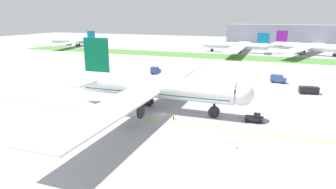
# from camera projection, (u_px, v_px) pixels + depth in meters

# --- Properties ---
(ground_plane) EXTENTS (600.00, 600.00, 0.00)m
(ground_plane) POSITION_uv_depth(u_px,v_px,m) (162.00, 115.00, 78.09)
(ground_plane) COLOR #9E9EA3
(ground_plane) RESTS_ON ground
(apron_taxi_line) EXTENTS (280.00, 0.36, 0.01)m
(apron_taxi_line) POSITION_uv_depth(u_px,v_px,m) (156.00, 120.00, 74.66)
(apron_taxi_line) COLOR yellow
(apron_taxi_line) RESTS_ON ground
(grass_median_strip) EXTENTS (320.00, 24.00, 0.10)m
(grass_median_strip) POSITION_uv_depth(u_px,v_px,m) (235.00, 57.00, 185.28)
(grass_median_strip) COLOR #4C8438
(grass_median_strip) RESTS_ON ground
(airliner_foreground) EXTENTS (53.12, 82.89, 19.26)m
(airliner_foreground) POSITION_uv_depth(u_px,v_px,m) (153.00, 87.00, 80.44)
(airliner_foreground) COLOR white
(airliner_foreground) RESTS_ON ground
(pushback_tug) EXTENTS (6.18, 2.68, 2.15)m
(pushback_tug) POSITION_uv_depth(u_px,v_px,m) (255.00, 118.00, 72.92)
(pushback_tug) COLOR #26262B
(pushback_tug) RESTS_ON ground
(ground_crew_wingwalker_port) EXTENTS (0.41, 0.56, 1.72)m
(ground_crew_wingwalker_port) POSITION_uv_depth(u_px,v_px,m) (173.00, 116.00, 74.33)
(ground_crew_wingwalker_port) COLOR black
(ground_crew_wingwalker_port) RESTS_ON ground
(traffic_cone_near_nose) EXTENTS (0.36, 0.36, 0.58)m
(traffic_cone_near_nose) POSITION_uv_depth(u_px,v_px,m) (237.00, 147.00, 58.61)
(traffic_cone_near_nose) COLOR #F2590C
(traffic_cone_near_nose) RESTS_ON ground
(service_truck_baggage_loader) EXTENTS (6.42, 3.57, 2.48)m
(service_truck_baggage_loader) POSITION_uv_depth(u_px,v_px,m) (309.00, 90.00, 98.72)
(service_truck_baggage_loader) COLOR black
(service_truck_baggage_loader) RESTS_ON ground
(service_truck_fuel_bowser) EXTENTS (5.93, 3.22, 3.13)m
(service_truck_fuel_bowser) POSITION_uv_depth(u_px,v_px,m) (278.00, 79.00, 114.91)
(service_truck_fuel_bowser) COLOR #33478C
(service_truck_fuel_bowser) RESTS_ON ground
(service_truck_catering_van) EXTENTS (4.85, 3.46, 3.24)m
(service_truck_catering_van) POSITION_uv_depth(u_px,v_px,m) (156.00, 70.00, 131.58)
(service_truck_catering_van) COLOR #33478C
(service_truck_catering_van) RESTS_ON ground
(parked_airliner_far_left) EXTENTS (42.92, 69.76, 12.81)m
(parked_airliner_far_left) POSITION_uv_depth(u_px,v_px,m) (75.00, 41.00, 249.45)
(parked_airliner_far_left) COLOR white
(parked_airliner_far_left) RESTS_ON ground
(parked_airliner_far_centre) EXTENTS (50.75, 82.16, 13.93)m
(parked_airliner_far_centre) POSITION_uv_depth(u_px,v_px,m) (237.00, 46.00, 207.16)
(parked_airliner_far_centre) COLOR white
(parked_airliner_far_centre) RESTS_ON ground
(parked_airliner_far_right) EXTENTS (48.58, 79.31, 15.19)m
(parked_airliner_far_right) POSITION_uv_depth(u_px,v_px,m) (307.00, 47.00, 195.49)
(parked_airliner_far_right) COLOR white
(parked_airliner_far_right) RESTS_ON ground
(terminal_building) EXTENTS (95.13, 20.00, 18.00)m
(terminal_building) POSITION_uv_depth(u_px,v_px,m) (287.00, 36.00, 242.31)
(terminal_building) COLOR gray
(terminal_building) RESTS_ON ground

